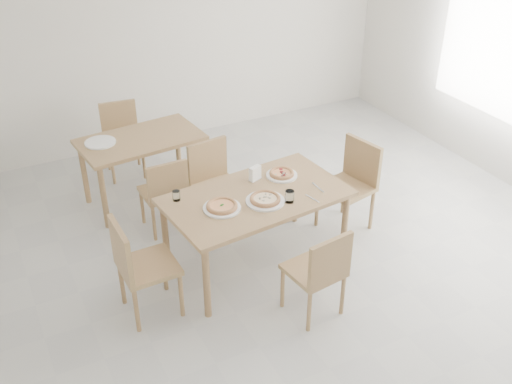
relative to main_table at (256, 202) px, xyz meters
name	(u,v)px	position (x,y,z in m)	size (l,w,h in m)	color
main_table	(256,202)	(0.00, 0.00, 0.00)	(1.69, 1.07, 0.75)	#A68555
chair_south	(320,269)	(0.14, -0.87, -0.19)	(0.47, 0.47, 0.84)	tan
chair_north	(214,179)	(-0.06, 0.82, -0.16)	(0.50, 0.50, 0.89)	tan
chair_west	(138,263)	(-1.16, -0.17, -0.15)	(0.46, 0.46, 0.91)	tan
chair_east	(353,179)	(1.16, 0.15, -0.14)	(0.54, 0.54, 0.92)	tan
plate_margherita	(222,208)	(-0.36, -0.07, 0.09)	(0.32, 0.32, 0.02)	white
plate_mushroom	(265,201)	(0.02, -0.14, 0.09)	(0.34, 0.34, 0.02)	white
plate_pepperoni	(282,175)	(0.37, 0.20, 0.09)	(0.29, 0.29, 0.02)	white
pizza_margherita	(222,206)	(-0.36, -0.07, 0.11)	(0.27, 0.27, 0.03)	#E6A16C
pizza_mushroom	(265,199)	(0.02, -0.14, 0.11)	(0.27, 0.27, 0.03)	#E6A16C
pizza_pepperoni	(282,173)	(0.37, 0.20, 0.11)	(0.26, 0.26, 0.03)	#E6A16C
tumbler_a	(290,196)	(0.21, -0.23, 0.13)	(0.08, 0.08, 0.11)	white
tumbler_b	(176,196)	(-0.65, 0.24, 0.12)	(0.07, 0.07, 0.09)	white
napkin_holder	(255,174)	(0.11, 0.24, 0.15)	(0.14, 0.11, 0.14)	silver
fork_a	(318,188)	(0.56, -0.14, 0.08)	(0.02, 0.20, 0.01)	silver
fork_b	(312,199)	(0.41, -0.28, 0.08)	(0.01, 0.17, 0.01)	silver
second_table	(141,147)	(-0.56, 1.58, -0.03)	(1.33, 0.85, 0.75)	tan
chair_back_s	(165,190)	(-0.55, 0.89, -0.20)	(0.42, 0.42, 0.82)	tan
chair_back_n	(122,134)	(-0.58, 2.31, -0.18)	(0.46, 0.46, 0.85)	tan
plate_empty	(100,142)	(-0.96, 1.64, 0.09)	(0.32, 0.32, 0.02)	white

